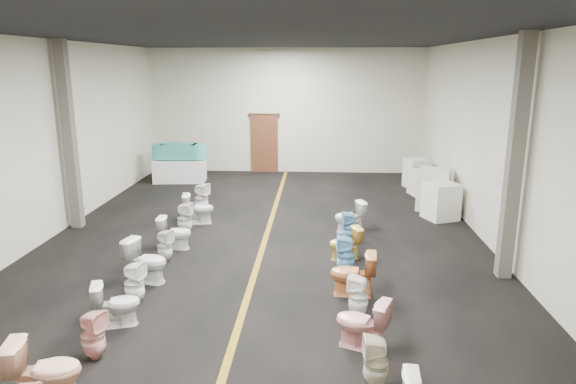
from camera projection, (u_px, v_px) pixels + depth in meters
name	position (u px, v px, depth m)	size (l,w,h in m)	color
floor	(264.00, 244.00, 11.54)	(16.00, 16.00, 0.00)	black
ceiling	(261.00, 36.00, 10.45)	(16.00, 16.00, 0.00)	black
wall_back	(286.00, 111.00, 18.74)	(10.00, 10.00, 0.00)	beige
wall_front	(127.00, 339.00, 3.25)	(10.00, 10.00, 0.00)	beige
wall_left	(37.00, 143.00, 11.28)	(16.00, 16.00, 0.00)	beige
wall_right	(501.00, 147.00, 10.71)	(16.00, 16.00, 0.00)	beige
aisle_stripe	(264.00, 244.00, 11.54)	(0.12, 15.60, 0.01)	brown
back_door	(265.00, 144.00, 19.02)	(1.00, 0.10, 2.10)	#562D19
door_frame	(264.00, 115.00, 18.77)	(1.15, 0.08, 0.10)	#331C11
column_left	(69.00, 137.00, 12.24)	(0.25, 0.25, 4.50)	#59544C
column_right	(515.00, 160.00, 9.27)	(0.25, 0.25, 4.50)	#59544C
display_table	(180.00, 171.00, 17.58)	(1.72, 0.86, 0.76)	white
bathtub	(179.00, 151.00, 17.42)	(1.86, 0.66, 0.55)	teal
appliance_crate_a	(441.00, 201.00, 13.31)	(0.74, 0.74, 0.95)	silver
appliance_crate_b	(434.00, 189.00, 14.19)	(0.82, 0.82, 1.13)	silver
appliance_crate_c	(422.00, 183.00, 15.79)	(0.68, 0.68, 0.77)	silver
appliance_crate_d	(416.00, 173.00, 16.72)	(0.66, 0.66, 0.95)	silver
toilet_left_2	(45.00, 371.00, 6.06)	(0.47, 0.82, 0.84)	#FFC19D
toilet_left_3	(93.00, 335.00, 6.98)	(0.32, 0.33, 0.71)	#F0A99F
toilet_left_4	(116.00, 304.00, 7.88)	(0.40, 0.70, 0.72)	silver
toilet_left_5	(134.00, 283.00, 8.61)	(0.33, 0.34, 0.74)	white
toilet_left_6	(146.00, 261.00, 9.47)	(0.46, 0.80, 0.82)	silver
toilet_left_7	(165.00, 246.00, 10.45)	(0.31, 0.31, 0.68)	silver
toilet_left_8	(175.00, 233.00, 11.18)	(0.41, 0.71, 0.73)	white
toilet_left_9	(185.00, 219.00, 12.12)	(0.35, 0.36, 0.78)	silver
toilet_left_10	(198.00, 209.00, 12.95)	(0.43, 0.76, 0.78)	silver
toilet_left_11	(201.00, 198.00, 13.81)	(0.38, 0.38, 0.84)	white
toilet_right_2	(376.00, 363.00, 6.35)	(0.32, 0.32, 0.71)	beige
toilet_right_3	(362.00, 323.00, 7.24)	(0.43, 0.76, 0.78)	#EFA4A3
toilet_right_4	(358.00, 296.00, 8.16)	(0.31, 0.32, 0.70)	white
toilet_right_5	(353.00, 274.00, 8.90)	(0.45, 0.78, 0.80)	#D77D44
toilet_right_6	(346.00, 255.00, 9.80)	(0.35, 0.36, 0.77)	#74B6E1
toilet_right_7	(345.00, 243.00, 10.59)	(0.38, 0.67, 0.68)	#E1B84C
toilet_right_8	(350.00, 227.00, 11.56)	(0.32, 0.33, 0.71)	#6DA7D4
toilet_right_9	(350.00, 217.00, 12.30)	(0.42, 0.73, 0.75)	white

